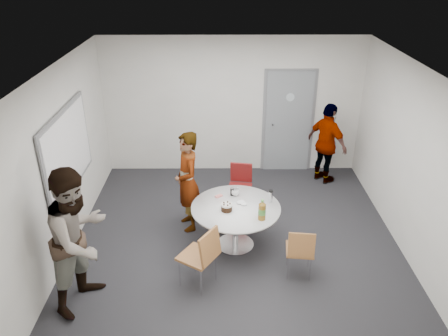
{
  "coord_description": "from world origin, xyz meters",
  "views": [
    {
      "loc": [
        -0.22,
        -5.61,
        4.09
      ],
      "look_at": [
        -0.18,
        0.25,
        1.14
      ],
      "focal_mm": 35.0,
      "sensor_mm": 36.0,
      "label": 1
    }
  ],
  "objects_px": {
    "table": "(237,212)",
    "chair_far": "(240,182)",
    "person_main": "(188,182)",
    "door": "(288,122)",
    "person_right": "(327,144)",
    "person_left": "(79,239)",
    "chair_near_right": "(300,249)",
    "chair_near_left": "(203,253)",
    "whiteboard": "(68,151)"
  },
  "relations": [
    {
      "from": "chair_near_right",
      "to": "person_right",
      "type": "xyz_separation_m",
      "value": [
        0.94,
        2.8,
        0.32
      ]
    },
    {
      "from": "chair_near_left",
      "to": "chair_far",
      "type": "xyz_separation_m",
      "value": [
        0.57,
        2.02,
        -0.05
      ]
    },
    {
      "from": "door",
      "to": "chair_far",
      "type": "distance_m",
      "value": 1.88
    },
    {
      "from": "chair_near_right",
      "to": "person_right",
      "type": "height_order",
      "value": "person_right"
    },
    {
      "from": "door",
      "to": "whiteboard",
      "type": "height_order",
      "value": "door"
    },
    {
      "from": "chair_far",
      "to": "person_main",
      "type": "xyz_separation_m",
      "value": [
        -0.86,
        -0.58,
        0.33
      ]
    },
    {
      "from": "person_main",
      "to": "chair_far",
      "type": "bearing_deg",
      "value": 105.67
    },
    {
      "from": "chair_far",
      "to": "chair_near_left",
      "type": "bearing_deg",
      "value": 83.65
    },
    {
      "from": "table",
      "to": "person_main",
      "type": "xyz_separation_m",
      "value": [
        -0.76,
        0.54,
        0.22
      ]
    },
    {
      "from": "chair_far",
      "to": "table",
      "type": "bearing_deg",
      "value": 94.62
    },
    {
      "from": "door",
      "to": "person_left",
      "type": "height_order",
      "value": "door"
    },
    {
      "from": "door",
      "to": "table",
      "type": "bearing_deg",
      "value": -112.59
    },
    {
      "from": "table",
      "to": "person_left",
      "type": "xyz_separation_m",
      "value": [
        -1.96,
        -1.12,
        0.35
      ]
    },
    {
      "from": "person_left",
      "to": "chair_near_right",
      "type": "bearing_deg",
      "value": -58.37
    },
    {
      "from": "door",
      "to": "person_left",
      "type": "bearing_deg",
      "value": -129.18
    },
    {
      "from": "table",
      "to": "whiteboard",
      "type": "bearing_deg",
      "value": 172.17
    },
    {
      "from": "door",
      "to": "person_left",
      "type": "xyz_separation_m",
      "value": [
        -3.05,
        -3.74,
        -0.08
      ]
    },
    {
      "from": "chair_near_right",
      "to": "table",
      "type": "bearing_deg",
      "value": 146.2
    },
    {
      "from": "whiteboard",
      "to": "door",
      "type": "bearing_deg",
      "value": 32.66
    },
    {
      "from": "chair_far",
      "to": "chair_near_right",
      "type": "bearing_deg",
      "value": 121.41
    },
    {
      "from": "chair_near_left",
      "to": "chair_near_right",
      "type": "distance_m",
      "value": 1.32
    },
    {
      "from": "chair_near_right",
      "to": "chair_far",
      "type": "height_order",
      "value": "chair_far"
    },
    {
      "from": "chair_near_left",
      "to": "person_left",
      "type": "height_order",
      "value": "person_left"
    },
    {
      "from": "chair_near_right",
      "to": "person_left",
      "type": "relative_size",
      "value": 0.41
    },
    {
      "from": "table",
      "to": "person_main",
      "type": "distance_m",
      "value": 0.96
    },
    {
      "from": "door",
      "to": "person_main",
      "type": "relative_size",
      "value": 1.29
    },
    {
      "from": "chair_near_right",
      "to": "person_main",
      "type": "xyz_separation_m",
      "value": [
        -1.6,
        1.25,
        0.35
      ]
    },
    {
      "from": "chair_near_left",
      "to": "person_left",
      "type": "bearing_deg",
      "value": 131.02
    },
    {
      "from": "door",
      "to": "chair_far",
      "type": "relative_size",
      "value": 2.58
    },
    {
      "from": "whiteboard",
      "to": "chair_near_left",
      "type": "height_order",
      "value": "whiteboard"
    },
    {
      "from": "chair_near_right",
      "to": "person_main",
      "type": "height_order",
      "value": "person_main"
    },
    {
      "from": "chair_near_left",
      "to": "person_main",
      "type": "bearing_deg",
      "value": 43.77
    },
    {
      "from": "table",
      "to": "chair_far",
      "type": "relative_size",
      "value": 1.61
    },
    {
      "from": "door",
      "to": "person_left",
      "type": "relative_size",
      "value": 1.12
    },
    {
      "from": "chair_far",
      "to": "whiteboard",
      "type": "bearing_deg",
      "value": 26.36
    },
    {
      "from": "person_left",
      "to": "person_right",
      "type": "xyz_separation_m",
      "value": [
        3.73,
        3.21,
        -0.16
      ]
    },
    {
      "from": "chair_near_left",
      "to": "door",
      "type": "bearing_deg",
      "value": 8.46
    },
    {
      "from": "door",
      "to": "chair_near_left",
      "type": "distance_m",
      "value": 3.88
    },
    {
      "from": "person_right",
      "to": "table",
      "type": "bearing_deg",
      "value": 104.78
    },
    {
      "from": "whiteboard",
      "to": "chair_near_left",
      "type": "xyz_separation_m",
      "value": [
        1.99,
        -1.24,
        -0.9
      ]
    },
    {
      "from": "chair_near_left",
      "to": "chair_far",
      "type": "height_order",
      "value": "chair_near_left"
    },
    {
      "from": "person_right",
      "to": "whiteboard",
      "type": "bearing_deg",
      "value": 77.46
    },
    {
      "from": "door",
      "to": "person_right",
      "type": "xyz_separation_m",
      "value": [
        0.68,
        -0.53,
        -0.24
      ]
    },
    {
      "from": "table",
      "to": "chair_near_left",
      "type": "relative_size",
      "value": 1.47
    },
    {
      "from": "chair_far",
      "to": "person_right",
      "type": "relative_size",
      "value": 0.52
    },
    {
      "from": "door",
      "to": "chair_near_right",
      "type": "height_order",
      "value": "door"
    },
    {
      "from": "whiteboard",
      "to": "person_right",
      "type": "xyz_separation_m",
      "value": [
        4.24,
        1.75,
        -0.66
      ]
    },
    {
      "from": "whiteboard",
      "to": "table",
      "type": "distance_m",
      "value": 2.63
    },
    {
      "from": "chair_near_left",
      "to": "chair_near_right",
      "type": "xyz_separation_m",
      "value": [
        1.31,
        0.18,
        -0.08
      ]
    },
    {
      "from": "chair_far",
      "to": "person_right",
      "type": "distance_m",
      "value": 1.96
    }
  ]
}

